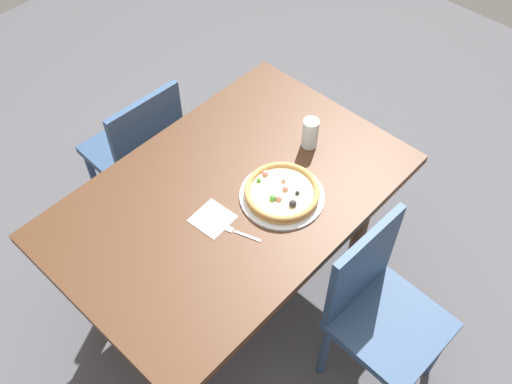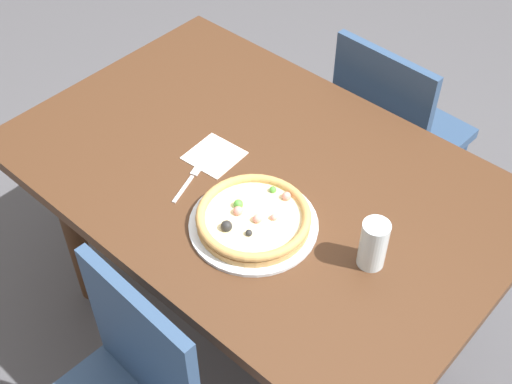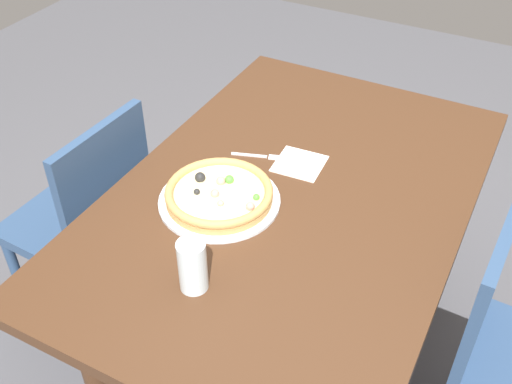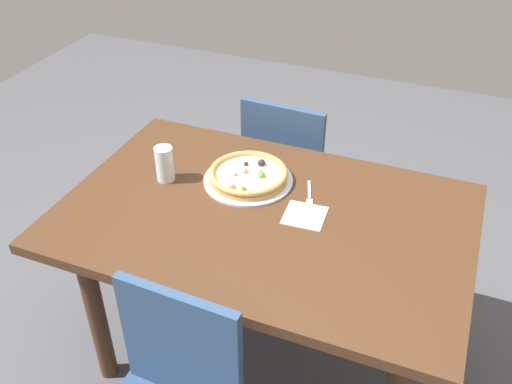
% 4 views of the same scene
% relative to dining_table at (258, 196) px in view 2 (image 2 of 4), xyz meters
% --- Properties ---
extents(ground_plane, '(6.00, 6.00, 0.00)m').
position_rel_dining_table_xyz_m(ground_plane, '(0.00, 0.00, -0.66)').
color(ground_plane, '#4C4C51').
extents(dining_table, '(1.42, 0.93, 0.77)m').
position_rel_dining_table_xyz_m(dining_table, '(0.00, 0.00, 0.00)').
color(dining_table, '#472B19').
rests_on(dining_table, ground).
extents(chair_far, '(0.42, 0.42, 0.89)m').
position_rel_dining_table_xyz_m(chair_far, '(0.04, 0.68, -0.17)').
color(chair_far, navy).
rests_on(chair_far, ground).
extents(plate, '(0.34, 0.34, 0.01)m').
position_rel_dining_table_xyz_m(plate, '(0.13, -0.16, 0.11)').
color(plate, silver).
rests_on(plate, dining_table).
extents(pizza, '(0.30, 0.30, 0.05)m').
position_rel_dining_table_xyz_m(pizza, '(0.13, -0.16, 0.13)').
color(pizza, tan).
rests_on(pizza, plate).
extents(fork, '(0.07, 0.16, 0.00)m').
position_rel_dining_table_xyz_m(fork, '(-0.12, -0.15, 0.10)').
color(fork, silver).
rests_on(fork, dining_table).
extents(drinking_glass, '(0.07, 0.07, 0.14)m').
position_rel_dining_table_xyz_m(drinking_glass, '(0.42, -0.06, 0.17)').
color(drinking_glass, silver).
rests_on(drinking_glass, dining_table).
extents(napkin, '(0.15, 0.15, 0.00)m').
position_rel_dining_table_xyz_m(napkin, '(-0.14, -0.04, 0.10)').
color(napkin, white).
rests_on(napkin, dining_table).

